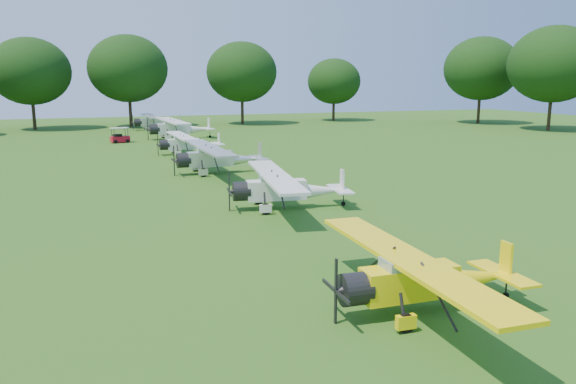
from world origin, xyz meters
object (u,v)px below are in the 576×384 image
at_px(aircraft_6, 178,127).
at_px(aircraft_7, 156,121).
at_px(aircraft_2, 423,275).
at_px(aircraft_3, 285,186).
at_px(aircraft_5, 188,142).
at_px(golf_cart, 120,138).
at_px(aircraft_4, 217,156).

height_order(aircraft_6, aircraft_7, aircraft_6).
bearing_deg(aircraft_2, aircraft_3, 88.75).
bearing_deg(aircraft_5, aircraft_3, -89.50).
bearing_deg(aircraft_7, aircraft_3, -91.43).
height_order(aircraft_6, golf_cart, aircraft_6).
height_order(aircraft_3, aircraft_6, aircraft_6).
distance_m(aircraft_2, aircraft_6, 51.26).
bearing_deg(aircraft_2, aircraft_5, 92.04).
bearing_deg(aircraft_6, aircraft_3, -93.90).
bearing_deg(aircraft_4, aircraft_3, -87.28).
bearing_deg(aircraft_7, golf_cart, -112.72).
height_order(aircraft_2, aircraft_5, aircraft_5).
relative_size(aircraft_3, aircraft_4, 0.96).
bearing_deg(golf_cart, aircraft_6, 2.91).
bearing_deg(aircraft_3, aircraft_5, 100.38).
xyz_separation_m(aircraft_3, aircraft_4, (-0.74, 12.30, 0.06)).
xyz_separation_m(aircraft_2, aircraft_7, (0.60, 64.25, 0.14)).
relative_size(aircraft_6, golf_cart, 5.73).
bearing_deg(aircraft_4, aircraft_2, -90.89).
height_order(aircraft_2, aircraft_6, aircraft_6).
xyz_separation_m(aircraft_4, aircraft_6, (1.35, 25.12, 0.14)).
distance_m(aircraft_2, aircraft_5, 37.42).
relative_size(aircraft_2, aircraft_5, 1.00).
xyz_separation_m(aircraft_2, aircraft_6, (1.43, 51.24, 0.28)).
bearing_deg(aircraft_5, aircraft_7, 87.49).
distance_m(aircraft_4, golf_cart, 23.79).
relative_size(aircraft_2, aircraft_3, 0.92).
bearing_deg(aircraft_3, aircraft_4, 101.97).
distance_m(aircraft_7, golf_cart, 16.01).
relative_size(aircraft_2, aircraft_4, 0.88).
xyz_separation_m(aircraft_4, aircraft_7, (0.52, 38.13, -0.01)).
bearing_deg(aircraft_5, aircraft_6, 82.97).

